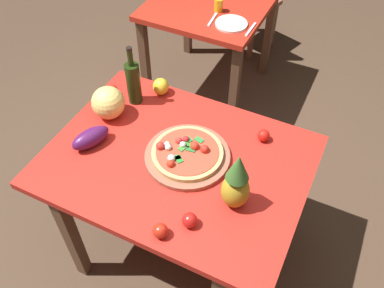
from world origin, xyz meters
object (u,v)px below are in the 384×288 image
at_px(pizza, 186,152).
at_px(drinking_glass_juice, 218,5).
at_px(tomato_near_board, 113,91).
at_px(melon, 108,103).
at_px(display_table, 178,171).
at_px(background_table, 210,16).
at_px(wine_bottle, 133,82).
at_px(tomato_beside_pepper, 160,231).
at_px(tomato_by_bottle, 264,135).
at_px(eggplant, 91,138).
at_px(knife_utensil, 251,29).
at_px(fork_utensil, 212,20).
at_px(pizza_board, 187,156).
at_px(pineapple_left, 236,184).
at_px(tomato_at_corner, 190,220).
at_px(dining_chair, 246,0).
at_px(dinner_plate, 231,24).
at_px(bell_pepper, 161,87).

height_order(pizza, drinking_glass_juice, drinking_glass_juice).
bearing_deg(tomato_near_board, melon, -61.79).
bearing_deg(display_table, background_table, 108.21).
relative_size(wine_bottle, tomato_beside_pepper, 5.33).
distance_m(melon, tomato_near_board, 0.17).
distance_m(melon, tomato_by_bottle, 0.81).
height_order(wine_bottle, tomato_by_bottle, wine_bottle).
bearing_deg(eggplant, knife_utensil, 75.37).
xyz_separation_m(pizza, fork_utensil, (-0.40, 1.19, -0.04)).
bearing_deg(pizza_board, tomato_near_board, 157.91).
height_order(pizza_board, tomato_by_bottle, tomato_by_bottle).
relative_size(pizza, pineapple_left, 1.10).
bearing_deg(pizza_board, wine_bottle, 150.55).
xyz_separation_m(display_table, tomato_near_board, (-0.53, 0.26, 0.12)).
distance_m(tomato_at_corner, knife_utensil, 1.55).
bearing_deg(pizza, eggplant, -164.85).
bearing_deg(tomato_beside_pepper, background_table, 108.18).
bearing_deg(pizza, knife_utensil, 95.57).
xyz_separation_m(eggplant, drinking_glass_juice, (0.05, 1.45, 0.00)).
distance_m(dining_chair, tomato_at_corner, 2.52).
xyz_separation_m(pizza, tomato_beside_pepper, (0.09, -0.42, -0.01)).
distance_m(tomato_beside_pepper, fork_utensil, 1.69).
bearing_deg(drinking_glass_juice, dinner_plate, -39.88).
distance_m(pizza, drinking_glass_juice, 1.38).
xyz_separation_m(pizza_board, fork_utensil, (-0.40, 1.19, -0.01)).
relative_size(tomato_at_corner, tomato_by_bottle, 1.05).
distance_m(background_table, wine_bottle, 1.20).
bearing_deg(eggplant, dining_chair, 89.91).
distance_m(background_table, pizza, 1.52).
bearing_deg(pizza_board, pineapple_left, -25.74).
bearing_deg(wine_bottle, knife_utensil, 71.33).
bearing_deg(pineapple_left, pizza_board, 154.26).
distance_m(pineapple_left, tomato_near_board, 0.96).
bearing_deg(wine_bottle, tomato_by_bottle, 1.92).
height_order(background_table, dinner_plate, dinner_plate).
bearing_deg(tomato_by_bottle, bell_pepper, 171.63).
bearing_deg(fork_utensil, tomato_beside_pepper, -78.48).
height_order(tomato_at_corner, drinking_glass_juice, drinking_glass_juice).
xyz_separation_m(fork_utensil, knife_utensil, (0.28, 0.00, 0.00)).
height_order(background_table, eggplant, eggplant).
bearing_deg(tomato_at_corner, pizza_board, 117.80).
distance_m(background_table, drinking_glass_juice, 0.22).
height_order(melon, knife_utensil, melon).
bearing_deg(knife_utensil, tomato_near_board, -114.70).
bearing_deg(dinner_plate, tomato_near_board, -108.27).
distance_m(dining_chair, tomato_beside_pepper, 2.59).
xyz_separation_m(dining_chair, wine_bottle, (0.02, -1.84, 0.42)).
relative_size(pizza_board, tomato_beside_pepper, 6.37).
height_order(pizza, fork_utensil, pizza).
height_order(background_table, tomato_near_board, tomato_near_board).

